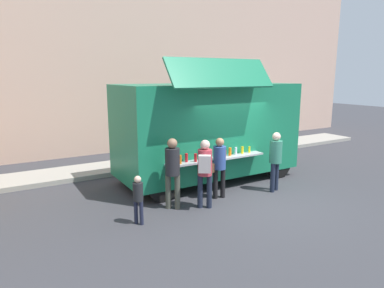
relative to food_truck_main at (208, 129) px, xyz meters
name	(u,v)px	position (x,y,z in m)	size (l,w,h in m)	color
ground_plane	(259,202)	(0.06, -2.41, -1.64)	(60.00, 60.00, 0.00)	#38383D
curb_strip	(61,175)	(-4.01, 2.62, -1.57)	(28.00, 1.60, 0.15)	#9E998E
building_behind	(61,40)	(-3.01, 6.52, 3.07)	(32.00, 2.40, 9.42)	#D7AD97
food_truck_main	(208,129)	(0.00, 0.00, 0.00)	(5.58, 2.97, 3.72)	#197950
trash_bin	(263,140)	(4.43, 2.32, -1.16)	(0.60, 0.60, 0.96)	#2B643A
customer_front_ordering	(219,163)	(-0.68, -1.58, -0.66)	(0.55, 0.34, 1.66)	black
customer_mid_with_backpack	(205,167)	(-1.40, -2.00, -0.58)	(0.50, 0.56, 1.74)	#1E2436
customer_rear_waiting	(172,167)	(-2.09, -1.62, -0.58)	(0.36, 0.36, 1.79)	#494B3E
customer_extra_browsing	(275,156)	(1.03, -1.93, -0.62)	(0.35, 0.35, 1.71)	#1C2438
child_near_queue	(138,196)	(-3.17, -2.03, -0.97)	(0.23, 0.23, 1.12)	#20243A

